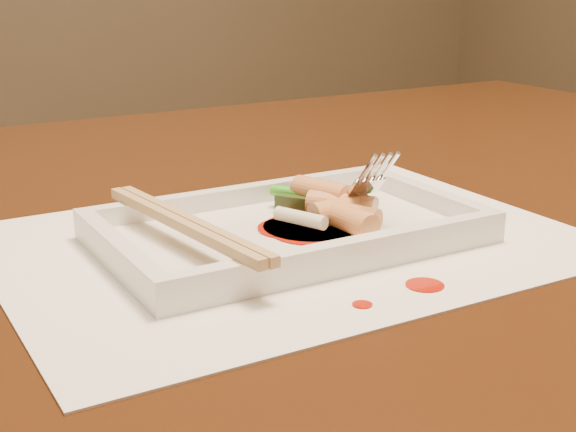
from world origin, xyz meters
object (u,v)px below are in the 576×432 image
table (264,318)px  fork (358,113)px  plate_base (288,235)px  chopstick_a (179,224)px  placemat (288,241)px

table → fork: fork is taller
plate_base → chopstick_a: chopstick_a is taller
table → plate_base: size_ratio=5.38×
plate_base → fork: bearing=14.4°
table → placemat: 0.14m
fork → placemat: bearing=-165.6°
placemat → table: bearing=72.5°
placemat → plate_base: bearing=0.0°
placemat → chopstick_a: chopstick_a is taller
table → plate_base: 0.14m
chopstick_a → fork: fork is taller
placemat → plate_base: size_ratio=1.54×
placemat → fork: (0.07, 0.02, 0.08)m
placemat → plate_base: (0.00, 0.00, 0.00)m
table → plate_base: (-0.03, -0.09, 0.11)m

